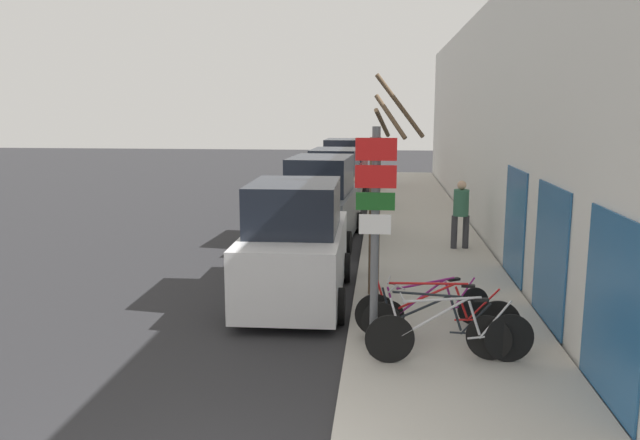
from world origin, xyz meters
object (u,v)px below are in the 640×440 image
Objects in this scene: bicycle_1 at (434,326)px; parked_car_0 at (295,247)px; signpost at (375,231)px; bicycle_2 at (436,315)px; bicycle_3 at (432,309)px; parked_car_1 at (321,204)px; pedestrian_near at (461,209)px; street_tree at (377,201)px; parked_car_2 at (336,182)px; parked_car_3 at (345,167)px; bicycle_0 at (450,335)px.

parked_car_0 reaches higher than bicycle_1.
signpost is 1.83m from bicycle_2.
parked_car_1 reaches higher than bicycle_3.
signpost is 1.89× the size of pedestrian_near.
street_tree is at bearing -6.31° from bicycle_3.
parked_car_0 is 0.88× the size of parked_car_2.
parked_car_1 reaches higher than bicycle_1.
parked_car_3 is (-0.10, 16.85, -0.00)m from parked_car_0.
signpost reaches higher than bicycle_0.
street_tree is at bearing 27.06° from bicycle_2.
parked_car_0 is at bearing -86.64° from parked_car_1.
bicycle_0 is 20.16m from parked_car_3.
bicycle_0 is 1.11× the size of bicycle_1.
bicycle_2 is at bearing 8.84° from bicycle_1.
bicycle_1 is 0.44× the size of parked_car_1.
parked_car_1 is at bearing -25.23° from pedestrian_near.
parked_car_3 is (-0.07, 11.53, -0.03)m from parked_car_1.
parked_car_1 is at bearing 106.61° from street_tree.
parked_car_2 is (-2.54, 13.21, 0.47)m from bicycle_2.
parked_car_0 is at bearing 21.24° from bicycle_3.
parked_car_1 reaches higher than parked_car_2.
bicycle_3 is at bearing 49.58° from signpost.
pedestrian_near reaches higher than bicycle_2.
bicycle_1 is 0.49× the size of parked_car_3.
parked_car_2 is 1.17× the size of street_tree.
parked_car_3 reaches higher than bicycle_1.
parked_car_1 reaches higher than parked_car_3.
parked_car_3 is (-2.50, 19.58, 0.50)m from bicycle_1.
bicycle_0 is 0.55× the size of parked_car_3.
signpost is 0.68× the size of parked_car_1.
parked_car_0 is 0.88× the size of parked_car_1.
parked_car_1 reaches higher than parked_car_0.
bicycle_1 is at bearing 146.77° from bicycle_3.
bicycle_1 is 0.51× the size of street_tree.
bicycle_3 is at bearing -80.66° from parked_car_3.
street_tree is (0.00, 3.03, -0.02)m from signpost.
street_tree reaches higher than parked_car_0.
pedestrian_near is (1.01, 7.38, 0.59)m from bicycle_0.
signpost is 1.69m from bicycle_1.
bicycle_0 is 1.36× the size of pedestrian_near.
parked_car_1 is at bearing 100.69° from signpost.
street_tree is at bearing 34.99° from bicycle_1.
parked_car_0 is (-2.40, 2.73, 0.51)m from bicycle_1.
signpost reaches higher than parked_car_2.
bicycle_1 is at bearing 18.87° from bicycle_0.
bicycle_0 is (1.06, -0.16, -1.41)m from signpost.
pedestrian_near is (3.60, 4.26, 0.11)m from parked_car_0.
bicycle_1 is at bearing -70.13° from parked_car_1.
pedestrian_near is at bearing -41.58° from bicycle_3.
parked_car_2 is 7.62m from pedestrian_near.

